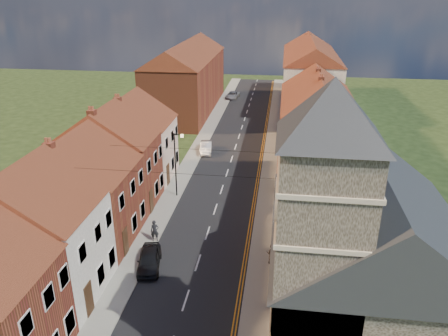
{
  "coord_description": "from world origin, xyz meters",
  "views": [
    {
      "loc": [
        5.27,
        -15.18,
        17.99
      ],
      "look_at": [
        0.62,
        19.04,
        3.5
      ],
      "focal_mm": 35.0,
      "sensor_mm": 36.0,
      "label": 1
    }
  ],
  "objects_px": {
    "car_distant": "(233,95)",
    "car_mid": "(206,147)",
    "pedestrian_left": "(155,231)",
    "pedestrian_right": "(272,254)",
    "car_near": "(149,260)",
    "church": "(359,257)",
    "lamppost": "(176,161)"
  },
  "relations": [
    {
      "from": "car_mid",
      "to": "church",
      "type": "bearing_deg",
      "value": -72.68
    },
    {
      "from": "lamppost",
      "to": "car_near",
      "type": "height_order",
      "value": "lamppost"
    },
    {
      "from": "church",
      "to": "car_mid",
      "type": "xyz_separation_m",
      "value": [
        -12.56,
        28.43,
        -5.26
      ]
    },
    {
      "from": "car_mid",
      "to": "pedestrian_right",
      "type": "bearing_deg",
      "value": -75.18
    },
    {
      "from": "lamppost",
      "to": "pedestrian_right",
      "type": "xyz_separation_m",
      "value": [
        8.91,
        -9.5,
        -2.64
      ]
    },
    {
      "from": "lamppost",
      "to": "car_near",
      "type": "xyz_separation_m",
      "value": [
        0.61,
        -10.97,
        -2.91
      ]
    },
    {
      "from": "car_near",
      "to": "car_distant",
      "type": "height_order",
      "value": "car_near"
    },
    {
      "from": "car_mid",
      "to": "pedestrian_left",
      "type": "bearing_deg",
      "value": -97.98
    },
    {
      "from": "pedestrian_right",
      "to": "church",
      "type": "bearing_deg",
      "value": 133.13
    },
    {
      "from": "lamppost",
      "to": "car_distant",
      "type": "relative_size",
      "value": 1.46
    },
    {
      "from": "car_distant",
      "to": "pedestrian_left",
      "type": "bearing_deg",
      "value": -84.68
    },
    {
      "from": "car_near",
      "to": "pedestrian_left",
      "type": "distance_m",
      "value": 3.23
    },
    {
      "from": "car_mid",
      "to": "car_distant",
      "type": "bearing_deg",
      "value": 83.49
    },
    {
      "from": "car_mid",
      "to": "pedestrian_left",
      "type": "xyz_separation_m",
      "value": [
        -0.5,
        -19.54,
        0.35
      ]
    },
    {
      "from": "pedestrian_left",
      "to": "pedestrian_right",
      "type": "xyz_separation_m",
      "value": [
        8.8,
        -1.71,
        -0.07
      ]
    },
    {
      "from": "car_near",
      "to": "pedestrian_left",
      "type": "height_order",
      "value": "pedestrian_left"
    },
    {
      "from": "car_mid",
      "to": "car_distant",
      "type": "xyz_separation_m",
      "value": [
        0.0,
        26.5,
        -0.05
      ]
    },
    {
      "from": "car_near",
      "to": "car_distant",
      "type": "relative_size",
      "value": 0.9
    },
    {
      "from": "church",
      "to": "lamppost",
      "type": "distance_m",
      "value": 21.38
    },
    {
      "from": "car_near",
      "to": "car_distant",
      "type": "distance_m",
      "value": 49.22
    },
    {
      "from": "lamppost",
      "to": "pedestrian_right",
      "type": "bearing_deg",
      "value": -46.84
    },
    {
      "from": "pedestrian_left",
      "to": "pedestrian_right",
      "type": "bearing_deg",
      "value": -25.83
    },
    {
      "from": "pedestrian_left",
      "to": "pedestrian_right",
      "type": "relative_size",
      "value": 1.09
    },
    {
      "from": "church",
      "to": "pedestrian_left",
      "type": "bearing_deg",
      "value": 145.77
    },
    {
      "from": "car_mid",
      "to": "pedestrian_right",
      "type": "xyz_separation_m",
      "value": [
        8.3,
        -21.26,
        0.28
      ]
    },
    {
      "from": "car_distant",
      "to": "car_mid",
      "type": "bearing_deg",
      "value": -84.06
    },
    {
      "from": "lamppost",
      "to": "car_mid",
      "type": "xyz_separation_m",
      "value": [
        0.61,
        11.75,
        -2.92
      ]
    },
    {
      "from": "church",
      "to": "lamppost",
      "type": "bearing_deg",
      "value": 128.3
    },
    {
      "from": "car_mid",
      "to": "car_near",
      "type": "bearing_deg",
      "value": -96.51
    },
    {
      "from": "car_distant",
      "to": "church",
      "type": "bearing_deg",
      "value": -71.18
    },
    {
      "from": "church",
      "to": "car_distant",
      "type": "height_order",
      "value": "church"
    },
    {
      "from": "pedestrian_left",
      "to": "church",
      "type": "bearing_deg",
      "value": -49.05
    }
  ]
}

